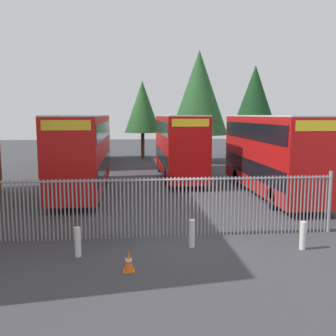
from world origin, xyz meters
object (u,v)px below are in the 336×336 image
double_decker_bus_behind_fence_right (82,150)px  bollard_center_front (192,233)px  bollard_near_right (303,235)px  traffic_cone_by_gate (129,262)px  double_decker_bus_near_gate (272,152)px  double_decker_bus_behind_fence_left (179,144)px  bollard_near_left (78,242)px  double_decker_bus_far_back (93,137)px

double_decker_bus_behind_fence_right → bollard_center_front: 11.24m
bollard_near_right → traffic_cone_by_gate: bearing=-167.2°
double_decker_bus_near_gate → double_decker_bus_behind_fence_left: same height
double_decker_bus_behind_fence_left → traffic_cone_by_gate: size_ratio=18.32×
double_decker_bus_near_gate → bollard_near_left: 13.08m
bollard_near_right → double_decker_bus_behind_fence_left: bearing=98.3°
double_decker_bus_behind_fence_right → bollard_center_front: double_decker_bus_behind_fence_right is taller
double_decker_bus_behind_fence_left → double_decker_bus_near_gate: bearing=-55.9°
double_decker_bus_behind_fence_right → double_decker_bus_far_back: same height
double_decker_bus_near_gate → bollard_center_front: bearing=-125.0°
bollard_center_front → traffic_cone_by_gate: bearing=-138.4°
bollard_near_left → bollard_near_right: (7.34, -0.04, 0.00)m
double_decker_bus_behind_fence_right → traffic_cone_by_gate: 12.35m
bollard_near_left → bollard_near_right: 7.34m
double_decker_bus_far_back → traffic_cone_by_gate: 25.95m
bollard_near_right → double_decker_bus_near_gate: bearing=76.3°
double_decker_bus_behind_fence_left → double_decker_bus_far_back: size_ratio=1.00×
double_decker_bus_near_gate → double_decker_bus_behind_fence_right: same height
bollard_near_left → bollard_center_front: (3.72, 0.53, 0.00)m
double_decker_bus_behind_fence_left → double_decker_bus_far_back: 11.30m
bollard_center_front → bollard_near_right: size_ratio=1.00×
double_decker_bus_behind_fence_left → traffic_cone_by_gate: 17.12m
bollard_near_right → traffic_cone_by_gate: size_ratio=1.61×
bollard_center_front → bollard_near_left: bearing=-171.8°
double_decker_bus_behind_fence_right → double_decker_bus_far_back: (-0.65, 13.77, 0.00)m
bollard_near_right → double_decker_bus_far_back: bearing=110.4°
bollard_center_front → bollard_near_right: same height
double_decker_bus_behind_fence_right → bollard_near_right: 13.64m
double_decker_bus_far_back → bollard_near_left: (1.71, -24.30, -1.95)m
double_decker_bus_far_back → bollard_near_right: (9.05, -24.34, -1.95)m
double_decker_bus_near_gate → bollard_center_front: double_decker_bus_near_gate is taller
double_decker_bus_behind_fence_left → bollard_center_front: bearing=-95.3°
bollard_center_front → traffic_cone_by_gate: (-2.12, -1.88, -0.19)m
double_decker_bus_behind_fence_right → bollard_near_right: bearing=-51.5°
traffic_cone_by_gate → bollard_near_left: bearing=139.8°
double_decker_bus_near_gate → bollard_near_left: (-9.49, -8.79, -1.95)m
bollard_near_left → bollard_center_front: same height
double_decker_bus_near_gate → bollard_center_front: 10.26m
double_decker_bus_near_gate → double_decker_bus_behind_fence_left: 7.84m
double_decker_bus_far_back → bollard_near_left: size_ratio=11.38×
double_decker_bus_near_gate → double_decker_bus_far_back: size_ratio=1.00×
double_decker_bus_behind_fence_left → traffic_cone_by_gate: (-3.50, -16.62, -2.13)m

